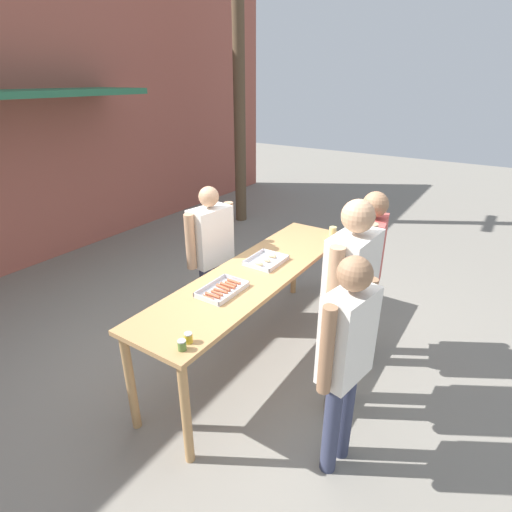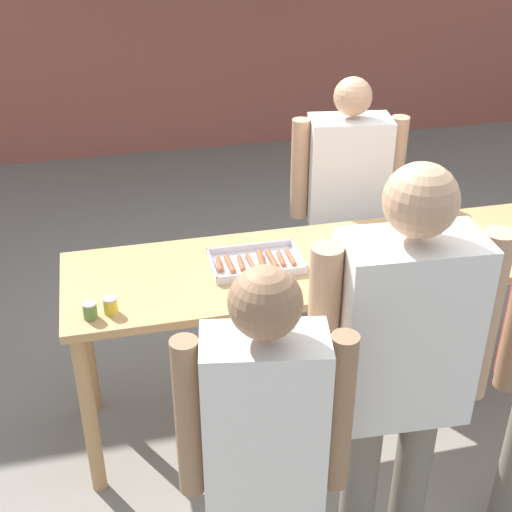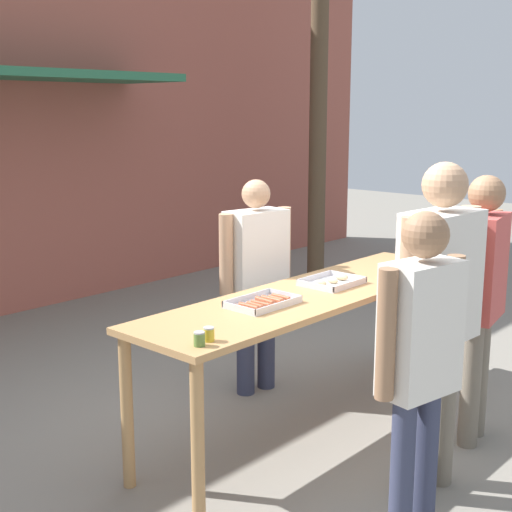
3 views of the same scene
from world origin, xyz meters
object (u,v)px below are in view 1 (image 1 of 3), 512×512
object	(u,v)px
beer_cup	(333,231)
person_customer_with_cup	(368,265)
food_tray_buns	(266,260)
person_customer_waiting_in_line	(349,295)
food_tray_sausages	(222,290)
condiment_jar_ketchup	(188,338)
person_server_behind_table	(211,247)
person_customer_holding_hotdog	(346,351)
utility_pole	(239,66)
condiment_jar_mustard	(182,345)

from	to	relation	value
beer_cup	person_customer_with_cup	world-z (taller)	person_customer_with_cup
beer_cup	food_tray_buns	bearing A→B (deg)	166.31
beer_cup	person_customer_waiting_in_line	xyz separation A→B (m)	(-1.45, -0.75, 0.10)
food_tray_sausages	beer_cup	xyz separation A→B (m)	(1.73, -0.25, 0.04)
food_tray_sausages	condiment_jar_ketchup	world-z (taller)	condiment_jar_ketchup
food_tray_buns	person_server_behind_table	world-z (taller)	person_server_behind_table
condiment_jar_ketchup	person_server_behind_table	xyz separation A→B (m)	(1.37, 0.92, -0.03)
condiment_jar_ketchup	beer_cup	distance (m)	2.41
beer_cup	person_server_behind_table	distance (m)	1.40
person_customer_holding_hotdog	utility_pole	bearing A→B (deg)	-127.32
food_tray_sausages	person_customer_holding_hotdog	size ratio (longest dim) A/B	0.26
person_customer_waiting_in_line	utility_pole	size ratio (longest dim) A/B	0.34
food_tray_sausages	condiment_jar_ketchup	bearing A→B (deg)	-160.54
condiment_jar_mustard	person_customer_waiting_in_line	size ratio (longest dim) A/B	0.04
food_tray_sausages	beer_cup	bearing A→B (deg)	-8.23
condiment_jar_ketchup	utility_pole	size ratio (longest dim) A/B	0.01
person_customer_waiting_in_line	person_customer_with_cup	bearing A→B (deg)	-168.96
food_tray_sausages	person_server_behind_table	xyz separation A→B (m)	(0.68, 0.67, -0.01)
food_tray_sausages	person_customer_waiting_in_line	xyz separation A→B (m)	(0.28, -1.00, 0.13)
beer_cup	condiment_jar_ketchup	bearing A→B (deg)	179.82
food_tray_sausages	person_customer_holding_hotdog	bearing A→B (deg)	-102.01
beer_cup	utility_pole	xyz separation A→B (m)	(2.11, 2.78, 1.77)
condiment_jar_mustard	utility_pole	world-z (taller)	utility_pole
person_customer_waiting_in_line	food_tray_buns	bearing A→B (deg)	-109.42
condiment_jar_ketchup	person_customer_with_cup	bearing A→B (deg)	-21.36
person_server_behind_table	condiment_jar_mustard	bearing A→B (deg)	-138.50
food_tray_buns	person_customer_with_cup	size ratio (longest dim) A/B	0.22
person_customer_holding_hotdog	utility_pole	size ratio (longest dim) A/B	0.31
beer_cup	person_customer_waiting_in_line	size ratio (longest dim) A/B	0.05
food_tray_buns	person_customer_with_cup	xyz separation A→B (m)	(0.30, -0.90, 0.06)
condiment_jar_ketchup	person_customer_with_cup	size ratio (longest dim) A/B	0.04
food_tray_buns	condiment_jar_ketchup	xyz separation A→B (m)	(-1.39, -0.24, 0.02)
person_customer_holding_hotdog	person_customer_waiting_in_line	size ratio (longest dim) A/B	0.90
person_customer_with_cup	person_customer_waiting_in_line	distance (m)	0.73
utility_pole	person_customer_holding_hotdog	bearing A→B (deg)	-137.68
food_tray_buns	person_customer_with_cup	bearing A→B (deg)	-71.37
beer_cup	person_customer_holding_hotdog	bearing A→B (deg)	-154.51
condiment_jar_mustard	condiment_jar_ketchup	size ratio (longest dim) A/B	1.00
condiment_jar_ketchup	food_tray_sausages	bearing A→B (deg)	19.46
food_tray_sausages	food_tray_buns	xyz separation A→B (m)	(0.70, 0.00, 0.00)
utility_pole	person_server_behind_table	bearing A→B (deg)	-149.51
food_tray_sausages	person_customer_with_cup	world-z (taller)	person_customer_with_cup
condiment_jar_mustard	beer_cup	bearing A→B (deg)	0.28
food_tray_sausages	person_server_behind_table	distance (m)	0.96
food_tray_buns	condiment_jar_ketchup	bearing A→B (deg)	-170.07
food_tray_sausages	condiment_jar_ketchup	distance (m)	0.73
condiment_jar_ketchup	person_customer_waiting_in_line	distance (m)	1.23
food_tray_sausages	person_customer_with_cup	xyz separation A→B (m)	(1.00, -0.90, 0.07)
person_customer_holding_hotdog	person_customer_waiting_in_line	xyz separation A→B (m)	(0.53, 0.19, 0.09)
utility_pole	food_tray_buns	bearing A→B (deg)	-141.10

